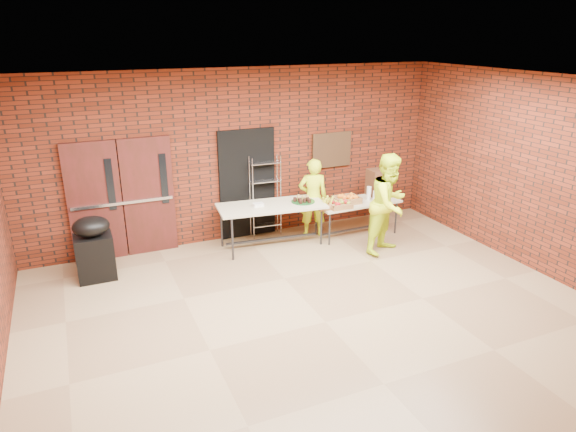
% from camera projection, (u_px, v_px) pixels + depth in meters
% --- Properties ---
extents(room, '(8.08, 7.08, 3.28)m').
position_uv_depth(room, '(329.00, 214.00, 6.57)').
color(room, olive).
rests_on(room, ground).
extents(double_doors, '(1.78, 0.12, 2.10)m').
position_uv_depth(double_doors, '(123.00, 199.00, 8.88)').
color(double_doors, '#4D1616').
rests_on(double_doors, room).
extents(dark_doorway, '(1.10, 0.06, 2.10)m').
position_uv_depth(dark_doorway, '(247.00, 184.00, 9.77)').
color(dark_doorway, black).
rests_on(dark_doorway, room).
extents(bronze_plaque, '(0.85, 0.04, 0.70)m').
position_uv_depth(bronze_plaque, '(332.00, 150.00, 10.27)').
color(bronze_plaque, '#3C2818').
rests_on(bronze_plaque, room).
extents(wire_rack, '(0.60, 0.24, 1.59)m').
position_uv_depth(wire_rack, '(265.00, 197.00, 9.85)').
color(wire_rack, '#AEADB4').
rests_on(wire_rack, room).
extents(table_left, '(2.03, 1.02, 0.80)m').
position_uv_depth(table_left, '(271.00, 208.00, 9.40)').
color(table_left, beige).
rests_on(table_left, room).
extents(table_right, '(1.68, 0.73, 0.68)m').
position_uv_depth(table_right, '(357.00, 204.00, 9.97)').
color(table_right, beige).
rests_on(table_right, room).
extents(basket_bananas, '(0.43, 0.34, 0.14)m').
position_uv_depth(basket_bananas, '(327.00, 204.00, 9.58)').
color(basket_bananas, '#AA7B44').
rests_on(basket_bananas, table_right).
extents(basket_oranges, '(0.48, 0.38, 0.15)m').
position_uv_depth(basket_oranges, '(347.00, 199.00, 9.84)').
color(basket_oranges, '#AA7B44').
rests_on(basket_oranges, table_right).
extents(basket_apples, '(0.42, 0.33, 0.13)m').
position_uv_depth(basket_apples, '(340.00, 205.00, 9.58)').
color(basket_apples, '#AA7B44').
rests_on(basket_apples, table_right).
extents(muffin_tray, '(0.44, 0.44, 0.11)m').
position_uv_depth(muffin_tray, '(303.00, 199.00, 9.52)').
color(muffin_tray, '#144C1C').
rests_on(muffin_tray, table_left).
extents(napkin_box, '(0.18, 0.12, 0.06)m').
position_uv_depth(napkin_box, '(258.00, 205.00, 9.29)').
color(napkin_box, white).
rests_on(napkin_box, table_left).
extents(coffee_dispenser, '(0.40, 0.36, 0.53)m').
position_uv_depth(coffee_dispenser, '(378.00, 182.00, 10.23)').
color(coffee_dispenser, '#52311C').
rests_on(coffee_dispenser, table_right).
extents(cup_stack_front, '(0.07, 0.07, 0.21)m').
position_uv_depth(cup_stack_front, '(375.00, 196.00, 9.90)').
color(cup_stack_front, white).
rests_on(cup_stack_front, table_right).
extents(cup_stack_mid, '(0.07, 0.07, 0.22)m').
position_uv_depth(cup_stack_mid, '(386.00, 196.00, 9.90)').
color(cup_stack_mid, white).
rests_on(cup_stack_mid, table_right).
extents(cup_stack_back, '(0.09, 0.09, 0.27)m').
position_uv_depth(cup_stack_back, '(369.00, 193.00, 9.99)').
color(cup_stack_back, white).
rests_on(cup_stack_back, table_right).
extents(covered_grill, '(0.59, 0.49, 1.06)m').
position_uv_depth(covered_grill, '(94.00, 248.00, 8.21)').
color(covered_grill, black).
rests_on(covered_grill, room).
extents(volunteer_woman, '(0.65, 0.52, 1.54)m').
position_uv_depth(volunteer_woman, '(313.00, 198.00, 9.87)').
color(volunteer_woman, '#DEFD1C').
rests_on(volunteer_woman, room).
extents(volunteer_man, '(1.09, 0.99, 1.81)m').
position_uv_depth(volunteer_man, '(389.00, 204.00, 9.11)').
color(volunteer_man, '#DEFD1C').
rests_on(volunteer_man, room).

